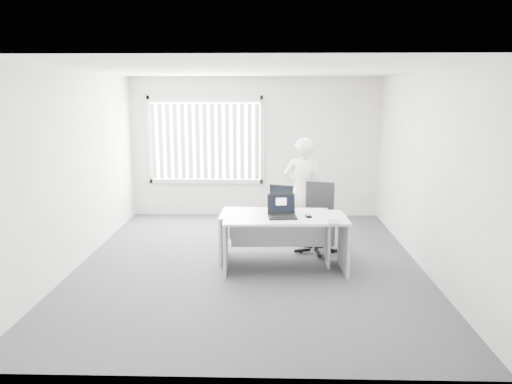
{
  "coord_description": "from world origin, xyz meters",
  "views": [
    {
      "loc": [
        0.3,
        -7.03,
        2.51
      ],
      "look_at": [
        0.1,
        0.15,
        1.06
      ],
      "focal_mm": 35.0,
      "sensor_mm": 36.0,
      "label": 1
    }
  ],
  "objects_px": {
    "desk_far": "(275,226)",
    "laptop": "(283,207)",
    "person": "(303,191)",
    "desk_near": "(285,232)",
    "office_chair": "(317,230)",
    "monitor": "(281,197)"
  },
  "relations": [
    {
      "from": "desk_far",
      "to": "laptop",
      "type": "relative_size",
      "value": 4.16
    },
    {
      "from": "desk_near",
      "to": "desk_far",
      "type": "distance_m",
      "value": 0.45
    },
    {
      "from": "office_chair",
      "to": "monitor",
      "type": "relative_size",
      "value": 2.9
    },
    {
      "from": "desk_far",
      "to": "office_chair",
      "type": "distance_m",
      "value": 0.87
    },
    {
      "from": "desk_far",
      "to": "monitor",
      "type": "relative_size",
      "value": 4.34
    },
    {
      "from": "monitor",
      "to": "office_chair",
      "type": "bearing_deg",
      "value": 41.9
    },
    {
      "from": "desk_far",
      "to": "monitor",
      "type": "distance_m",
      "value": 0.48
    },
    {
      "from": "desk_near",
      "to": "person",
      "type": "relative_size",
      "value": 0.98
    },
    {
      "from": "desk_near",
      "to": "laptop",
      "type": "relative_size",
      "value": 4.48
    },
    {
      "from": "monitor",
      "to": "person",
      "type": "bearing_deg",
      "value": 79.99
    },
    {
      "from": "desk_far",
      "to": "laptop",
      "type": "xyz_separation_m",
      "value": [
        0.1,
        -0.48,
        0.41
      ]
    },
    {
      "from": "desk_near",
      "to": "person",
      "type": "distance_m",
      "value": 1.42
    },
    {
      "from": "laptop",
      "to": "desk_far",
      "type": "bearing_deg",
      "value": 96.27
    },
    {
      "from": "desk_far",
      "to": "laptop",
      "type": "height_order",
      "value": "laptop"
    },
    {
      "from": "laptop",
      "to": "person",
      "type": "bearing_deg",
      "value": 69.65
    },
    {
      "from": "laptop",
      "to": "monitor",
      "type": "distance_m",
      "value": 0.75
    },
    {
      "from": "office_chair",
      "to": "person",
      "type": "height_order",
      "value": "person"
    },
    {
      "from": "desk_near",
      "to": "desk_far",
      "type": "height_order",
      "value": "desk_near"
    },
    {
      "from": "desk_near",
      "to": "office_chair",
      "type": "xyz_separation_m",
      "value": [
        0.55,
        0.92,
        -0.23
      ]
    },
    {
      "from": "desk_far",
      "to": "office_chair",
      "type": "height_order",
      "value": "office_chair"
    },
    {
      "from": "laptop",
      "to": "desk_near",
      "type": "bearing_deg",
      "value": 52.36
    },
    {
      "from": "desk_near",
      "to": "monitor",
      "type": "relative_size",
      "value": 4.68
    }
  ]
}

